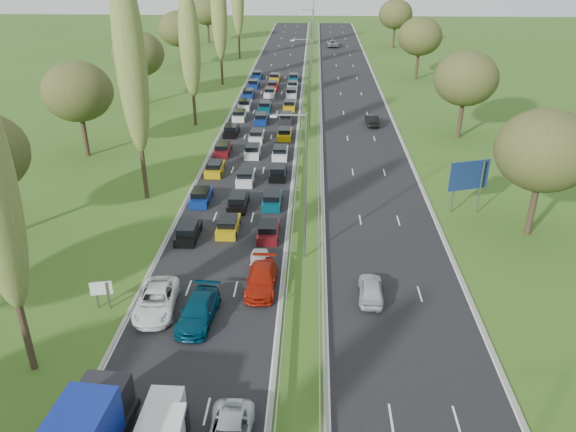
{
  "coord_description": "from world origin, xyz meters",
  "views": [
    {
      "loc": [
        4.99,
        3.41,
        23.06
      ],
      "look_at": [
        2.95,
        47.44,
        1.5
      ],
      "focal_mm": 35.0,
      "sensor_mm": 36.0,
      "label": 1
    }
  ],
  "objects_px": {
    "near_car_2": "(156,300)",
    "info_sign": "(102,291)",
    "direction_sign": "(469,178)",
    "white_van_rear": "(160,428)"
  },
  "relations": [
    {
      "from": "white_van_rear",
      "to": "direction_sign",
      "type": "bearing_deg",
      "value": 52.86
    },
    {
      "from": "near_car_2",
      "to": "direction_sign",
      "type": "distance_m",
      "value": 30.26
    },
    {
      "from": "near_car_2",
      "to": "info_sign",
      "type": "relative_size",
      "value": 2.68
    },
    {
      "from": "near_car_2",
      "to": "info_sign",
      "type": "height_order",
      "value": "info_sign"
    },
    {
      "from": "direction_sign",
      "to": "near_car_2",
      "type": "bearing_deg",
      "value": -146.02
    },
    {
      "from": "info_sign",
      "to": "direction_sign",
      "type": "xyz_separation_m",
      "value": [
        28.8,
        16.71,
        2.2
      ]
    },
    {
      "from": "info_sign",
      "to": "direction_sign",
      "type": "distance_m",
      "value": 33.37
    },
    {
      "from": "info_sign",
      "to": "direction_sign",
      "type": "relative_size",
      "value": 0.4
    },
    {
      "from": "white_van_rear",
      "to": "direction_sign",
      "type": "relative_size",
      "value": 0.89
    },
    {
      "from": "near_car_2",
      "to": "white_van_rear",
      "type": "bearing_deg",
      "value": -79.48
    }
  ]
}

